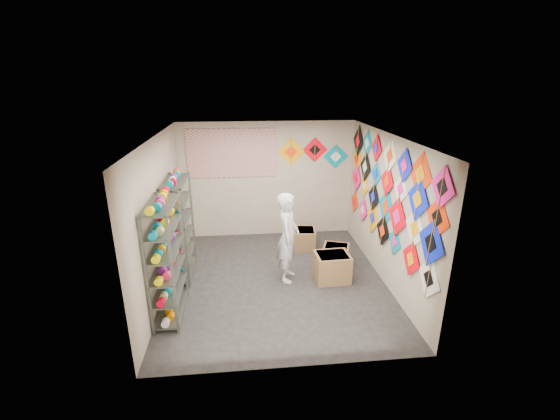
{
  "coord_description": "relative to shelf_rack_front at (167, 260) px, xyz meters",
  "views": [
    {
      "loc": [
        -0.56,
        -6.18,
        3.62
      ],
      "look_at": [
        0.1,
        0.3,
        1.3
      ],
      "focal_mm": 24.0,
      "sensor_mm": 36.0,
      "label": 1
    }
  ],
  "objects": [
    {
      "name": "back_wall_kites",
      "position": [
        2.83,
        3.09,
        1.03
      ],
      "size": [
        1.66,
        0.02,
        0.75
      ],
      "color": "#F79A03",
      "rests_on": "room_walls"
    },
    {
      "name": "poster",
      "position": [
        0.98,
        3.08,
        1.05
      ],
      "size": [
        2.0,
        0.01,
        1.1
      ],
      "primitive_type": "cube",
      "color": "#824697",
      "rests_on": "room_walls"
    },
    {
      "name": "ground",
      "position": [
        1.78,
        0.85,
        -0.95
      ],
      "size": [
        4.5,
        4.5,
        0.0
      ],
      "primitive_type": "plane",
      "color": "black"
    },
    {
      "name": "room_walls",
      "position": [
        1.78,
        0.85,
        0.69
      ],
      "size": [
        4.5,
        4.5,
        4.5
      ],
      "color": "tan",
      "rests_on": "ground"
    },
    {
      "name": "carton_b",
      "position": [
        3.05,
        1.38,
        -0.74
      ],
      "size": [
        0.61,
        0.56,
        0.41
      ],
      "primitive_type": "cube",
      "rotation": [
        0.0,
        0.0,
        -0.33
      ],
      "color": "brown",
      "rests_on": "ground"
    },
    {
      "name": "carton_c",
      "position": [
        2.53,
        2.19,
        -0.73
      ],
      "size": [
        0.52,
        0.56,
        0.45
      ],
      "primitive_type": "cube",
      "rotation": [
        0.0,
        0.0,
        -0.11
      ],
      "color": "brown",
      "rests_on": "ground"
    },
    {
      "name": "shelf_rack_front",
      "position": [
        0.0,
        0.0,
        0.0
      ],
      "size": [
        0.4,
        1.1,
        1.9
      ],
      "primitive_type": "cube",
      "color": "#4C5147",
      "rests_on": "ground"
    },
    {
      "name": "kite_wall_display",
      "position": [
        3.76,
        0.79,
        0.71
      ],
      "size": [
        0.06,
        4.3,
        2.02
      ],
      "color": "silver",
      "rests_on": "room_walls"
    },
    {
      "name": "string_spools",
      "position": [
        -0.0,
        0.65,
        0.1
      ],
      "size": [
        0.12,
        2.36,
        0.12
      ],
      "color": "#F5255B",
      "rests_on": "ground"
    },
    {
      "name": "shelf_rack_back",
      "position": [
        0.0,
        1.3,
        0.0
      ],
      "size": [
        0.4,
        1.1,
        1.9
      ],
      "primitive_type": "cube",
      "color": "#4C5147",
      "rests_on": "ground"
    },
    {
      "name": "carton_a",
      "position": [
        2.82,
        0.78,
        -0.69
      ],
      "size": [
        0.65,
        0.55,
        0.53
      ],
      "primitive_type": "cube",
      "rotation": [
        0.0,
        0.0,
        0.04
      ],
      "color": "brown",
      "rests_on": "ground"
    },
    {
      "name": "shopkeeper",
      "position": [
        2.0,
        0.91,
        -0.1
      ],
      "size": [
        0.81,
        0.7,
        1.7
      ],
      "primitive_type": "imported",
      "rotation": [
        0.0,
        0.0,
        1.32
      ],
      "color": "beige",
      "rests_on": "ground"
    }
  ]
}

